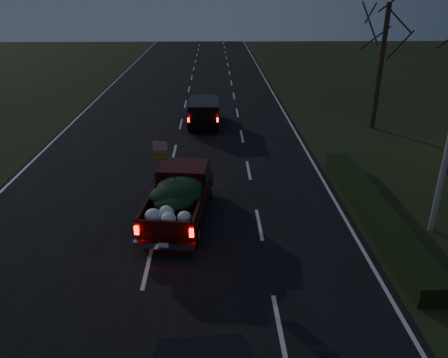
{
  "coord_description": "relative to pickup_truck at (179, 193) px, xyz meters",
  "views": [
    {
      "loc": [
        2.03,
        -10.94,
        7.69
      ],
      "look_at": [
        2.38,
        3.6,
        1.3
      ],
      "focal_mm": 35.0,
      "sensor_mm": 36.0,
      "label": 1
    }
  ],
  "objects": [
    {
      "name": "lead_suv",
      "position": [
        0.65,
        11.67,
        -0.02
      ],
      "size": [
        1.81,
        4.33,
        1.24
      ],
      "rotation": [
        0.0,
        0.0,
        -0.0
      ],
      "color": "black",
      "rests_on": "ground"
    },
    {
      "name": "ground",
      "position": [
        -0.78,
        -3.14,
        -0.96
      ],
      "size": [
        120.0,
        120.0,
        0.0
      ],
      "primitive_type": "plane",
      "color": "black",
      "rests_on": "ground"
    },
    {
      "name": "road_asphalt",
      "position": [
        -0.78,
        -3.14,
        -0.95
      ],
      "size": [
        14.0,
        120.0,
        0.02
      ],
      "primitive_type": "cube",
      "color": "black",
      "rests_on": "ground"
    },
    {
      "name": "pickup_truck",
      "position": [
        0.0,
        0.0,
        0.0
      ],
      "size": [
        2.42,
        5.09,
        2.58
      ],
      "rotation": [
        0.0,
        0.0,
        -0.12
      ],
      "color": "#380C07",
      "rests_on": "ground"
    },
    {
      "name": "hedge_row",
      "position": [
        7.02,
        -0.14,
        -0.66
      ],
      "size": [
        1.0,
        10.0,
        0.6
      ],
      "primitive_type": "cube",
      "color": "black",
      "rests_on": "ground"
    },
    {
      "name": "bare_tree_far",
      "position": [
        10.72,
        10.86,
        4.26
      ],
      "size": [
        3.6,
        3.6,
        7.0
      ],
      "color": "black",
      "rests_on": "ground"
    }
  ]
}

